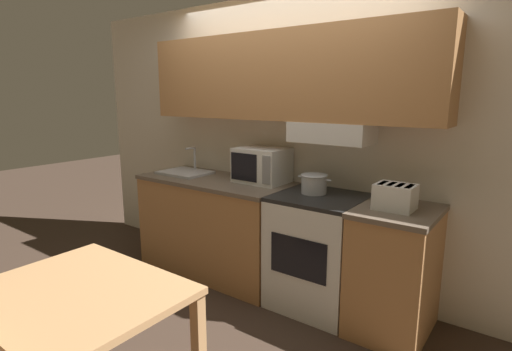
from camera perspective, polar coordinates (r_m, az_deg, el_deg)
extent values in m
plane|color=#3D2D23|center=(3.96, 4.51, -13.83)|extent=(16.00, 16.00, 0.00)
cube|color=silver|center=(3.62, 5.04, 4.87)|extent=(5.10, 0.05, 2.55)
cube|color=#B27A47|center=(3.44, 3.55, 13.93)|extent=(2.70, 0.32, 0.72)
cube|color=white|center=(3.22, 10.77, 6.07)|extent=(0.64, 0.34, 0.16)
cube|color=#B27A47|center=(3.89, -5.67, -7.33)|extent=(1.48, 0.66, 0.88)
cube|color=brown|center=(3.76, -5.81, -0.71)|extent=(1.50, 0.68, 0.04)
cube|color=#B27A47|center=(3.10, 19.10, -13.00)|extent=(0.51, 0.66, 0.88)
cube|color=brown|center=(2.94, 19.69, -4.83)|extent=(0.53, 0.68, 0.04)
cube|color=white|center=(3.30, 8.89, -10.84)|extent=(0.67, 0.65, 0.89)
cube|color=black|center=(3.16, 9.14, -3.12)|extent=(0.67, 0.65, 0.03)
cube|color=black|center=(3.01, 5.99, -11.65)|extent=(0.47, 0.01, 0.31)
cylinder|color=black|center=(3.12, 5.59, -3.02)|extent=(0.09, 0.09, 0.01)
cylinder|color=black|center=(2.98, 10.58, -3.85)|extent=(0.09, 0.09, 0.01)
cylinder|color=black|center=(3.33, 7.87, -2.11)|extent=(0.09, 0.09, 0.01)
cylinder|color=black|center=(3.21, 12.60, -2.83)|extent=(0.09, 0.09, 0.01)
cylinder|color=#B7BABF|center=(3.21, 8.29, -1.22)|extent=(0.20, 0.20, 0.15)
torus|color=#B7BABF|center=(3.19, 8.33, 0.04)|extent=(0.21, 0.21, 0.01)
cylinder|color=#B7BABF|center=(3.25, 6.44, -0.17)|extent=(0.05, 0.01, 0.01)
cylinder|color=#B7BABF|center=(3.14, 10.25, -0.69)|extent=(0.05, 0.01, 0.01)
cube|color=white|center=(3.57, 0.88, 1.50)|extent=(0.45, 0.35, 0.31)
cube|color=black|center=(3.47, -1.78, 1.21)|extent=(0.28, 0.01, 0.24)
cube|color=gray|center=(3.33, 1.48, 0.77)|extent=(0.08, 0.01, 0.24)
cube|color=white|center=(2.89, 19.25, -2.89)|extent=(0.26, 0.22, 0.17)
cube|color=black|center=(2.93, 16.77, -2.04)|extent=(0.01, 0.02, 0.02)
cube|color=black|center=(2.90, 17.66, -1.06)|extent=(0.04, 0.15, 0.01)
cube|color=black|center=(2.88, 18.79, -1.21)|extent=(0.04, 0.15, 0.01)
cube|color=black|center=(2.87, 19.94, -1.36)|extent=(0.04, 0.15, 0.01)
cube|color=black|center=(2.85, 21.09, -1.51)|extent=(0.04, 0.15, 0.01)
cube|color=#B7BABF|center=(4.04, -10.10, 0.43)|extent=(0.48, 0.38, 0.02)
cube|color=#4C4F54|center=(4.02, -10.29, 0.45)|extent=(0.41, 0.28, 0.01)
cylinder|color=#B7BABF|center=(4.11, -8.74, 2.42)|extent=(0.02, 0.02, 0.22)
cylinder|color=#B7BABF|center=(4.05, -9.39, 3.86)|extent=(0.02, 0.12, 0.02)
cube|color=tan|center=(2.17, -24.34, -15.11)|extent=(0.97, 0.80, 0.04)
cube|color=tan|center=(2.85, -21.77, -17.03)|extent=(0.06, 0.06, 0.74)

